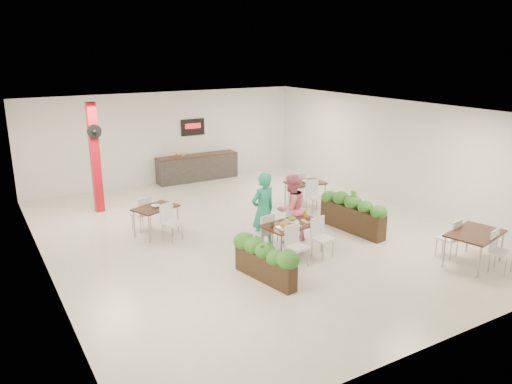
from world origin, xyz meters
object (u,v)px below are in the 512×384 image
at_px(main_table, 292,228).
at_px(planter_left, 265,258).
at_px(side_table_b, 305,186).
at_px(side_table_c, 475,237).
at_px(side_table_a, 156,212).
at_px(red_column, 95,157).
at_px(diner_woman, 291,209).
at_px(diner_man, 263,211).
at_px(service_counter, 197,167).
at_px(planter_right, 352,213).

distance_m(main_table, planter_left, 1.55).
bearing_deg(side_table_b, side_table_c, -75.36).
bearing_deg(side_table_b, side_table_a, -172.11).
relative_size(planter_left, side_table_b, 1.03).
relative_size(main_table, side_table_a, 1.07).
height_order(red_column, side_table_b, red_column).
bearing_deg(red_column, planter_left, -74.04).
bearing_deg(diner_woman, diner_man, -8.57).
xyz_separation_m(main_table, planter_left, (-1.27, -0.87, -0.15)).
distance_m(red_column, diner_woman, 6.04).
relative_size(red_column, main_table, 1.79).
height_order(service_counter, side_table_a, service_counter).
bearing_deg(side_table_b, red_column, 161.62).
relative_size(side_table_b, side_table_c, 0.99).
xyz_separation_m(red_column, side_table_b, (5.54, -2.66, -1.02)).
relative_size(service_counter, side_table_a, 1.80).
bearing_deg(red_column, diner_woman, -54.17).
height_order(red_column, diner_woman, red_column).
bearing_deg(planter_left, main_table, 34.32).
height_order(planter_left, planter_right, planter_right).
height_order(red_column, planter_left, red_column).
relative_size(diner_man, side_table_c, 1.12).
xyz_separation_m(diner_man, side_table_b, (2.83, 2.20, -0.31)).
relative_size(red_column, side_table_a, 1.92).
height_order(planter_right, side_table_c, planter_right).
bearing_deg(side_table_b, diner_woman, -125.50).
xyz_separation_m(service_counter, side_table_a, (-3.21, -4.57, 0.13)).
height_order(service_counter, side_table_b, service_counter).
relative_size(red_column, side_table_b, 1.93).
relative_size(side_table_a, side_table_b, 1.00).
height_order(planter_right, side_table_a, planter_right).
bearing_deg(diner_woman, side_table_c, 121.93).
relative_size(service_counter, side_table_b, 1.81).
height_order(red_column, planter_right, red_column).
distance_m(main_table, planter_right, 2.26).
distance_m(side_table_a, side_table_b, 4.75).
height_order(planter_left, side_table_b, side_table_b).
distance_m(red_column, main_table, 6.40).
bearing_deg(service_counter, side_table_b, -71.22).
bearing_deg(planter_left, planter_right, 20.49).
bearing_deg(red_column, side_table_a, -73.72).
bearing_deg(side_table_c, side_table_b, 83.49).
bearing_deg(side_table_a, planter_right, -48.57).
bearing_deg(red_column, side_table_b, -25.65).
distance_m(planter_right, side_table_b, 2.43).
bearing_deg(red_column, diner_man, -60.88).
distance_m(service_counter, side_table_a, 5.59).
bearing_deg(diner_woman, service_counter, -102.77).
bearing_deg(diner_woman, planter_right, 164.37).
bearing_deg(planter_right, main_table, -168.91).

